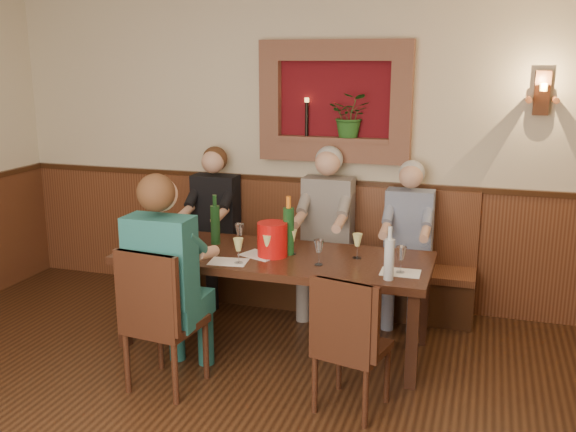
{
  "coord_description": "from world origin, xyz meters",
  "views": [
    {
      "loc": [
        1.52,
        -2.63,
        2.21
      ],
      "look_at": [
        0.1,
        1.9,
        1.05
      ],
      "focal_mm": 40.0,
      "sensor_mm": 36.0,
      "label": 1
    }
  ],
  "objects_px": {
    "chair_near_right": "(350,370)",
    "person_chair_front": "(169,297)",
    "person_bench_left": "(213,237)",
    "spittoon_bucket": "(272,239)",
    "person_bench_mid": "(325,244)",
    "wine_bottle_green_a": "(289,230)",
    "wine_bottle_green_b": "(215,224)",
    "bench": "(307,269)",
    "water_bottle": "(389,258)",
    "dining_table": "(274,264)",
    "person_bench_right": "(407,256)",
    "chair_near_left": "(165,347)"
  },
  "relations": [
    {
      "from": "person_chair_front",
      "to": "person_bench_right",
      "type": "bearing_deg",
      "value": 48.74
    },
    {
      "from": "wine_bottle_green_a",
      "to": "dining_table",
      "type": "bearing_deg",
      "value": -159.41
    },
    {
      "from": "chair_near_left",
      "to": "person_bench_mid",
      "type": "xyz_separation_m",
      "value": [
        0.7,
        1.7,
        0.32
      ]
    },
    {
      "from": "person_bench_right",
      "to": "chair_near_left",
      "type": "bearing_deg",
      "value": -129.81
    },
    {
      "from": "person_bench_left",
      "to": "spittoon_bucket",
      "type": "distance_m",
      "value": 1.28
    },
    {
      "from": "bench",
      "to": "chair_near_right",
      "type": "bearing_deg",
      "value": -65.6
    },
    {
      "from": "bench",
      "to": "chair_near_left",
      "type": "distance_m",
      "value": 1.87
    },
    {
      "from": "chair_near_right",
      "to": "person_bench_mid",
      "type": "xyz_separation_m",
      "value": [
        -0.58,
        1.61,
        0.35
      ]
    },
    {
      "from": "bench",
      "to": "spittoon_bucket",
      "type": "relative_size",
      "value": 11.47
    },
    {
      "from": "person_bench_right",
      "to": "water_bottle",
      "type": "distance_m",
      "value": 1.2
    },
    {
      "from": "chair_near_right",
      "to": "person_chair_front",
      "type": "relative_size",
      "value": 0.62
    },
    {
      "from": "dining_table",
      "to": "wine_bottle_green_b",
      "type": "distance_m",
      "value": 0.61
    },
    {
      "from": "dining_table",
      "to": "chair_near_left",
      "type": "relative_size",
      "value": 2.36
    },
    {
      "from": "person_bench_mid",
      "to": "person_chair_front",
      "type": "distance_m",
      "value": 1.75
    },
    {
      "from": "bench",
      "to": "spittoon_bucket",
      "type": "height_order",
      "value": "bench"
    },
    {
      "from": "person_bench_mid",
      "to": "wine_bottle_green_a",
      "type": "relative_size",
      "value": 3.24
    },
    {
      "from": "chair_near_right",
      "to": "chair_near_left",
      "type": "bearing_deg",
      "value": -162.78
    },
    {
      "from": "person_bench_left",
      "to": "water_bottle",
      "type": "xyz_separation_m",
      "value": [
        1.82,
        -1.15,
        0.31
      ]
    },
    {
      "from": "chair_near_right",
      "to": "person_bench_left",
      "type": "xyz_separation_m",
      "value": [
        -1.67,
        1.61,
        0.32
      ]
    },
    {
      "from": "dining_table",
      "to": "person_chair_front",
      "type": "relative_size",
      "value": 1.6
    },
    {
      "from": "chair_near_right",
      "to": "person_chair_front",
      "type": "height_order",
      "value": "person_chair_front"
    },
    {
      "from": "bench",
      "to": "person_bench_mid",
      "type": "bearing_deg",
      "value": -28.38
    },
    {
      "from": "bench",
      "to": "person_chair_front",
      "type": "height_order",
      "value": "person_chair_front"
    },
    {
      "from": "dining_table",
      "to": "water_bottle",
      "type": "height_order",
      "value": "water_bottle"
    },
    {
      "from": "chair_near_right",
      "to": "person_chair_front",
      "type": "bearing_deg",
      "value": -166.7
    },
    {
      "from": "dining_table",
      "to": "water_bottle",
      "type": "distance_m",
      "value": 1.01
    },
    {
      "from": "dining_table",
      "to": "person_bench_mid",
      "type": "relative_size",
      "value": 1.62
    },
    {
      "from": "dining_table",
      "to": "person_bench_mid",
      "type": "distance_m",
      "value": 0.86
    },
    {
      "from": "dining_table",
      "to": "chair_near_left",
      "type": "bearing_deg",
      "value": -120.05
    },
    {
      "from": "chair_near_left",
      "to": "wine_bottle_green_a",
      "type": "relative_size",
      "value": 2.23
    },
    {
      "from": "water_bottle",
      "to": "spittoon_bucket",
      "type": "bearing_deg",
      "value": 163.39
    },
    {
      "from": "wine_bottle_green_b",
      "to": "water_bottle",
      "type": "bearing_deg",
      "value": -17.1
    },
    {
      "from": "chair_near_left",
      "to": "chair_near_right",
      "type": "xyz_separation_m",
      "value": [
        1.28,
        0.09,
        -0.03
      ]
    },
    {
      "from": "chair_near_right",
      "to": "wine_bottle_green_a",
      "type": "distance_m",
      "value": 1.25
    },
    {
      "from": "spittoon_bucket",
      "to": "wine_bottle_green_a",
      "type": "height_order",
      "value": "wine_bottle_green_a"
    },
    {
      "from": "person_bench_left",
      "to": "water_bottle",
      "type": "bearing_deg",
      "value": -32.36
    },
    {
      "from": "person_bench_left",
      "to": "person_chair_front",
      "type": "bearing_deg",
      "value": -76.36
    },
    {
      "from": "dining_table",
      "to": "person_bench_right",
      "type": "distance_m",
      "value": 1.25
    },
    {
      "from": "bench",
      "to": "wine_bottle_green_b",
      "type": "bearing_deg",
      "value": -124.1
    },
    {
      "from": "person_bench_left",
      "to": "water_bottle",
      "type": "height_order",
      "value": "person_bench_left"
    },
    {
      "from": "spittoon_bucket",
      "to": "bench",
      "type": "bearing_deg",
      "value": 90.2
    },
    {
      "from": "bench",
      "to": "wine_bottle_green_a",
      "type": "height_order",
      "value": "wine_bottle_green_a"
    },
    {
      "from": "wine_bottle_green_a",
      "to": "wine_bottle_green_b",
      "type": "distance_m",
      "value": 0.66
    },
    {
      "from": "chair_near_left",
      "to": "spittoon_bucket",
      "type": "relative_size",
      "value": 3.9
    },
    {
      "from": "wine_bottle_green_b",
      "to": "person_bench_left",
      "type": "bearing_deg",
      "value": 116.12
    },
    {
      "from": "person_bench_right",
      "to": "chair_near_right",
      "type": "bearing_deg",
      "value": -95.04
    },
    {
      "from": "chair_near_right",
      "to": "bench",
      "type": "bearing_deg",
      "value": 127.49
    },
    {
      "from": "bench",
      "to": "wine_bottle_green_a",
      "type": "xyz_separation_m",
      "value": [
        0.11,
        -0.9,
        0.62
      ]
    },
    {
      "from": "person_chair_front",
      "to": "wine_bottle_green_b",
      "type": "height_order",
      "value": "person_chair_front"
    },
    {
      "from": "chair_near_left",
      "to": "person_bench_right",
      "type": "relative_size",
      "value": 0.73
    }
  ]
}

